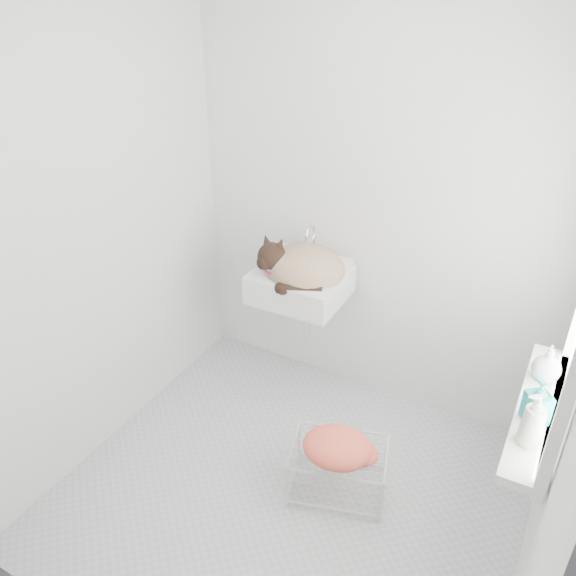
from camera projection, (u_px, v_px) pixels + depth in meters
The scene contains 12 objects.
floor at pixel (291, 492), 2.98m from camera, with size 2.20×2.00×0.02m, color #B9BBBC.
back_wall at pixel (379, 200), 3.12m from camera, with size 2.20×0.02×2.50m, color silver.
left_wall at pixel (92, 227), 2.81m from camera, with size 0.02×2.00×2.50m, color silver.
windowsill at pixel (538, 410), 2.30m from camera, with size 0.16×0.88×0.04m, color white.
sink at pixel (301, 272), 3.26m from camera, with size 0.50×0.44×0.20m, color white.
faucet at pixel (315, 237), 3.32m from camera, with size 0.18×0.13×0.18m, color silver, non-canonical shape.
cat at pixel (301, 267), 3.22m from camera, with size 0.50×0.44×0.30m.
wire_rack at pixel (338, 468), 2.92m from camera, with size 0.46×0.32×0.28m, color silver.
towel at pixel (337, 454), 2.80m from camera, with size 0.34×0.24×0.14m, color #FC9D0D.
bottle_a at pixel (527, 443), 2.12m from camera, with size 0.07×0.07×0.19m, color beige.
bottle_b at pixel (533, 420), 2.22m from camera, with size 0.08×0.09×0.19m, color teal.
bottle_c at pixel (543, 379), 2.44m from camera, with size 0.12×0.12×0.15m, color white.
Camera 1 is at (0.97, -1.81, 2.40)m, focal length 36.12 mm.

